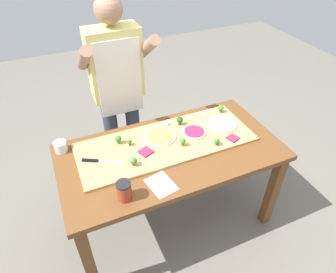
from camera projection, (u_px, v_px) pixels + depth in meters
name	position (u px, v px, depth m)	size (l,w,h in m)	color
ground_plane	(170.00, 217.00, 2.58)	(8.00, 8.00, 0.00)	#6B665B
prep_table	(171.00, 161.00, 2.17)	(1.56, 0.81, 0.77)	brown
cutting_board	(166.00, 142.00, 2.16)	(1.27, 0.48, 0.02)	tan
chefs_knife	(97.00, 161.00, 1.98)	(0.26, 0.15, 0.02)	#B7BABF
pizza_whole_pesto_green	(160.00, 136.00, 2.19)	(0.24, 0.24, 0.02)	beige
pizza_whole_beet_magenta	(194.00, 132.00, 2.23)	(0.18, 0.18, 0.02)	beige
pizza_whole_white_garlic	(222.00, 123.00, 2.31)	(0.23, 0.23, 0.02)	beige
pizza_slice_near_right	(233.00, 138.00, 2.17)	(0.07, 0.07, 0.01)	#9E234C
pizza_slice_near_left	(146.00, 152.00, 2.05)	(0.08, 0.08, 0.01)	#9E234C
broccoli_floret_front_right	(133.00, 161.00, 1.94)	(0.05, 0.05, 0.06)	#487A23
broccoli_floret_center_right	(118.00, 139.00, 2.11)	(0.05, 0.05, 0.07)	#3F7220
broccoli_floret_center_left	(180.00, 120.00, 2.28)	(0.05, 0.05, 0.07)	#2C5915
broccoli_floret_back_mid	(183.00, 141.00, 2.09)	(0.04, 0.04, 0.06)	#487A23
broccoli_floret_back_right	(221.00, 108.00, 2.42)	(0.05, 0.05, 0.07)	#487A23
broccoli_floret_front_mid	(217.00, 141.00, 2.10)	(0.04, 0.04, 0.05)	#3F7220
broccoli_floret_front_left	(130.00, 142.00, 2.10)	(0.03, 0.03, 0.05)	#366618
cheese_crumble_a	(206.00, 113.00, 2.42)	(0.02, 0.02, 0.02)	white
cheese_crumble_b	(168.00, 124.00, 2.30)	(0.02, 0.02, 0.02)	silver
cheese_crumble_c	(139.00, 158.00, 2.00)	(0.02, 0.02, 0.02)	silver
flour_cup	(61.00, 147.00, 2.08)	(0.09, 0.09, 0.08)	white
sauce_jar	(124.00, 191.00, 1.73)	(0.09, 0.09, 0.13)	#99381E
recipe_note	(161.00, 184.00, 1.85)	(0.14, 0.19, 0.00)	white
cook_center	(118.00, 85.00, 2.38)	(0.54, 0.39, 1.67)	#333847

